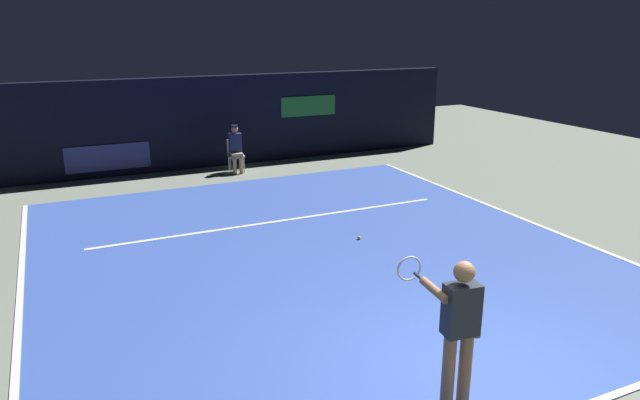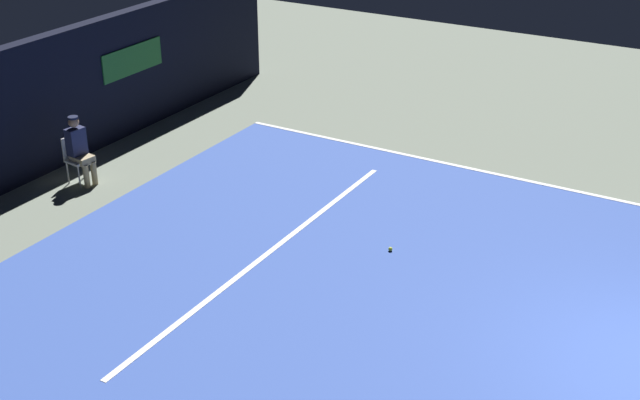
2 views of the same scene
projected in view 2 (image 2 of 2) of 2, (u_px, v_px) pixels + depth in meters
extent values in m
plane|color=gray|center=(372.00, 285.00, 12.81)|extent=(30.69, 30.69, 0.00)
cube|color=#3856B2|center=(372.00, 284.00, 12.81)|extent=(9.75, 10.76, 0.01)
cube|color=white|center=(484.00, 172.00, 16.56)|extent=(0.10, 10.76, 0.01)
cube|color=white|center=(268.00, 253.00, 13.66)|extent=(7.61, 0.10, 0.01)
cube|color=black|center=(12.00, 117.00, 15.62)|extent=(15.82, 0.30, 2.60)
cube|color=#1E6B2D|center=(132.00, 60.00, 17.88)|extent=(1.80, 0.04, 0.60)
cube|color=white|center=(80.00, 160.00, 15.95)|extent=(0.49, 0.45, 0.04)
cube|color=white|center=(72.00, 146.00, 15.96)|extent=(0.42, 0.08, 0.42)
cylinder|color=#B2B2B7|center=(79.00, 177.00, 15.82)|extent=(0.03, 0.03, 0.46)
cylinder|color=#B2B2B7|center=(95.00, 170.00, 16.09)|extent=(0.03, 0.03, 0.46)
cylinder|color=#B2B2B7|center=(68.00, 172.00, 16.01)|extent=(0.03, 0.03, 0.46)
cylinder|color=#B2B2B7|center=(84.00, 166.00, 16.27)|extent=(0.03, 0.03, 0.46)
cube|color=tan|center=(82.00, 159.00, 15.89)|extent=(0.37, 0.44, 0.14)
cylinder|color=tan|center=(86.00, 176.00, 15.84)|extent=(0.11, 0.11, 0.46)
cylinder|color=tan|center=(94.00, 173.00, 15.97)|extent=(0.11, 0.11, 0.46)
cube|color=#23284C|center=(76.00, 141.00, 15.81)|extent=(0.37, 0.26, 0.52)
sphere|color=tan|center=(73.00, 122.00, 15.64)|extent=(0.20, 0.20, 0.20)
cylinder|color=#141933|center=(73.00, 118.00, 15.60)|extent=(0.19, 0.19, 0.04)
sphere|color=#CCE033|center=(390.00, 249.00, 13.71)|extent=(0.07, 0.07, 0.07)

